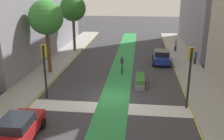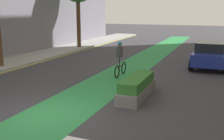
{
  "view_description": "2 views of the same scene",
  "coord_description": "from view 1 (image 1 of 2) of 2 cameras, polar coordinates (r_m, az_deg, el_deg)",
  "views": [
    {
      "loc": [
        2.09,
        -18.94,
        8.55
      ],
      "look_at": [
        -0.43,
        3.82,
        1.06
      ],
      "focal_mm": 40.92,
      "sensor_mm": 36.0,
      "label": 1
    },
    {
      "loc": [
        5.2,
        -7.13,
        3.42
      ],
      "look_at": [
        0.83,
        3.75,
        0.84
      ],
      "focal_mm": 43.53,
      "sensor_mm": 36.0,
      "label": 2
    }
  ],
  "objects": [
    {
      "name": "sidewalk_left",
      "position": [
        22.86,
        -19.08,
        -4.69
      ],
      "size": [
        3.0,
        60.0,
        0.15
      ],
      "primitive_type": "cube",
      "color": "#9E9E99",
      "rests_on": "ground_plane"
    },
    {
      "name": "ground_plane",
      "position": [
        20.89,
        0.02,
        -6.04
      ],
      "size": [
        120.0,
        120.0,
        0.0
      ],
      "primitive_type": "plane",
      "color": "#38383D"
    },
    {
      "name": "street_tree_far",
      "position": [
        35.0,
        -8.73,
        13.39
      ],
      "size": [
        3.42,
        3.42,
        7.39
      ],
      "color": "brown",
      "rests_on": "sidewalk_left"
    },
    {
      "name": "traffic_signal_near_left",
      "position": [
        20.48,
        -14.82,
        1.88
      ],
      "size": [
        0.35,
        0.52,
        4.33
      ],
      "color": "black",
      "rests_on": "ground_plane"
    },
    {
      "name": "sidewalk_right",
      "position": [
        21.45,
        20.49,
        -6.39
      ],
      "size": [
        3.0,
        60.0,
        0.15
      ],
      "primitive_type": "cube",
      "color": "#9E9E99",
      "rests_on": "ground_plane"
    },
    {
      "name": "pedestrian_sidewalk_right_a",
      "position": [
        35.98,
        14.03,
        5.44
      ],
      "size": [
        0.34,
        0.34,
        1.64
      ],
      "color": "#262638",
      "rests_on": "sidewalk_right"
    },
    {
      "name": "crosswalk_band",
      "position": [
        19.09,
        -0.65,
        -8.48
      ],
      "size": [
        12.0,
        1.8,
        0.01
      ],
      "primitive_type": "cube",
      "color": "silver",
      "rests_on": "ground_plane"
    },
    {
      "name": "bike_lane_paint",
      "position": [
        20.87,
        0.65,
        -6.06
      ],
      "size": [
        2.4,
        60.0,
        0.01
      ],
      "primitive_type": "cube",
      "color": "#2D8C47",
      "rests_on": "ground_plane"
    },
    {
      "name": "car_red_left_near",
      "position": [
        15.93,
        -20.27,
        -12.23
      ],
      "size": [
        2.11,
        4.25,
        1.57
      ],
      "color": "#A51919",
      "rests_on": "ground_plane"
    },
    {
      "name": "traffic_signal_near_right",
      "position": [
        18.85,
        17.03,
        0.73
      ],
      "size": [
        0.35,
        0.52,
        4.55
      ],
      "color": "black",
      "rests_on": "ground_plane"
    },
    {
      "name": "cyclist_in_lane",
      "position": [
        26.19,
        2.25,
        1.28
      ],
      "size": [
        0.32,
        1.73,
        1.86
      ],
      "color": "black",
      "rests_on": "ground_plane"
    },
    {
      "name": "median_planter",
      "position": [
        23.36,
        6.27,
        -2.41
      ],
      "size": [
        0.85,
        2.84,
        0.85
      ],
      "color": "slate",
      "rests_on": "ground_plane"
    },
    {
      "name": "pedestrian_sidewalk_right_b",
      "position": [
        30.43,
        18.11,
        2.74
      ],
      "size": [
        0.34,
        0.34,
        1.58
      ],
      "color": "#262638",
      "rests_on": "sidewalk_right"
    },
    {
      "name": "street_tree_near",
      "position": [
        26.05,
        -14.54,
        11.22
      ],
      "size": [
        3.38,
        3.38,
        7.26
      ],
      "color": "brown",
      "rests_on": "sidewalk_left"
    },
    {
      "name": "car_blue_right_far",
      "position": [
        30.3,
        10.99,
        2.96
      ],
      "size": [
        2.12,
        4.25,
        1.57
      ],
      "color": "navy",
      "rests_on": "ground_plane"
    },
    {
      "name": "curb_stripe_right",
      "position": [
        21.15,
        16.51,
        -6.52
      ],
      "size": [
        0.16,
        60.0,
        0.01
      ],
      "primitive_type": "cube",
      "color": "yellow",
      "rests_on": "ground_plane"
    },
    {
      "name": "curb_stripe_left",
      "position": [
        22.3,
        -15.55,
        -5.12
      ],
      "size": [
        0.16,
        60.0,
        0.01
      ],
      "primitive_type": "cube",
      "color": "yellow",
      "rests_on": "ground_plane"
    }
  ]
}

